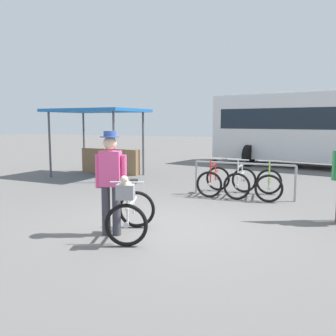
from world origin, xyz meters
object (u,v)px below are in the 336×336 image
at_px(racked_bike_white, 241,182).
at_px(featured_bicycle, 130,209).
at_px(person_with_featured_bike, 111,179).
at_px(racked_bike_red, 214,180).
at_px(market_stall, 103,135).
at_px(racked_bike_lime, 269,183).

bearing_deg(racked_bike_white, featured_bicycle, -103.13).
distance_m(featured_bicycle, person_with_featured_bike, 0.61).
distance_m(racked_bike_red, market_stall, 5.06).
relative_size(racked_bike_white, racked_bike_lime, 0.95).
height_order(racked_bike_white, featured_bicycle, featured_bicycle).
xyz_separation_m(racked_bike_red, market_stall, (-4.54, 1.98, 1.03)).
xyz_separation_m(racked_bike_white, person_with_featured_bike, (-1.35, -4.08, 0.58)).
bearing_deg(racked_bike_white, racked_bike_red, 179.10).
xyz_separation_m(featured_bicycle, market_stall, (-4.28, 6.13, 0.91)).
height_order(racked_bike_red, racked_bike_white, same).
bearing_deg(racked_bike_red, person_with_featured_bike, -99.07).
height_order(racked_bike_white, racked_bike_lime, same).
relative_size(racked_bike_red, racked_bike_lime, 0.96).
bearing_deg(person_with_featured_bike, racked_bike_lime, 63.22).
relative_size(racked_bike_red, person_with_featured_bike, 0.65).
bearing_deg(person_with_featured_bike, featured_bicycle, -8.78).
bearing_deg(market_stall, person_with_featured_bike, -57.35).
xyz_separation_m(racked_bike_white, featured_bicycle, (-0.97, -4.14, 0.12)).
bearing_deg(racked_bike_white, market_stall, 159.19).
relative_size(racked_bike_lime, market_stall, 0.36).
distance_m(racked_bike_lime, person_with_featured_bike, 4.59).
bearing_deg(racked_bike_white, racked_bike_lime, -0.90).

